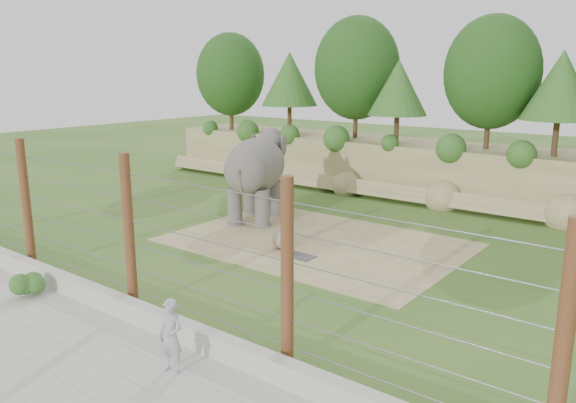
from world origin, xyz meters
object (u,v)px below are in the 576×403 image
Objects in this scene: stone_ball at (281,239)px; elephant at (256,178)px; zookeeper at (171,336)px; barrier_fence at (129,232)px.

elephant is at bearing 143.20° from stone_ball.
stone_ball is at bearing 105.00° from zookeeper.
zookeeper is at bearing -66.94° from stone_ball.
barrier_fence is (0.01, -6.14, 1.63)m from stone_ball.
stone_ball is at bearing -58.32° from elephant.
barrier_fence is at bearing -89.93° from stone_ball.
elephant is 2.80× the size of zookeeper.
zookeeper reaches higher than stone_ball.
stone_ball is at bearing 90.07° from barrier_fence.
zookeeper is at bearing -78.87° from elephant.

